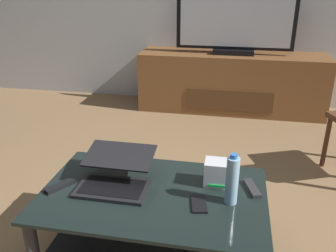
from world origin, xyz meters
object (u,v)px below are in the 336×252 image
(media_cabinet, at_px, (231,82))
(cell_phone, at_px, (199,204))
(television, at_px, (235,23))
(soundbar_remote, at_px, (60,186))
(router_box, at_px, (218,173))
(water_bottle_near, at_px, (232,180))
(tv_remote, at_px, (252,188))
(laptop, at_px, (116,175))
(coffee_table, at_px, (153,213))

(media_cabinet, distance_m, cell_phone, 2.43)
(television, distance_m, soundbar_remote, 2.58)
(media_cabinet, xyz_separation_m, soundbar_remote, (-0.80, -2.41, 0.09))
(router_box, xyz_separation_m, water_bottle_near, (0.07, -0.15, 0.06))
(water_bottle_near, relative_size, cell_phone, 1.84)
(soundbar_remote, bearing_deg, router_box, 45.68)
(tv_remote, relative_size, soundbar_remote, 1.00)
(media_cabinet, distance_m, laptop, 2.39)
(media_cabinet, relative_size, router_box, 14.34)
(laptop, height_order, water_bottle_near, water_bottle_near)
(coffee_table, relative_size, laptop, 3.12)
(television, height_order, water_bottle_near, television)
(television, height_order, tv_remote, television)
(media_cabinet, bearing_deg, coffee_table, -97.75)
(router_box, bearing_deg, water_bottle_near, -64.31)
(coffee_table, bearing_deg, media_cabinet, 82.25)
(coffee_table, distance_m, router_box, 0.39)
(television, bearing_deg, laptop, -102.86)
(soundbar_remote, bearing_deg, cell_phone, 31.45)
(tv_remote, distance_m, soundbar_remote, 0.97)
(laptop, distance_m, cell_phone, 0.45)
(coffee_table, height_order, router_box, router_box)
(media_cabinet, distance_m, router_box, 2.23)
(media_cabinet, relative_size, tv_remote, 12.30)
(cell_phone, height_order, soundbar_remote, soundbar_remote)
(soundbar_remote, bearing_deg, water_bottle_near, 34.90)
(media_cabinet, xyz_separation_m, tv_remote, (0.16, -2.25, 0.09))
(soundbar_remote, bearing_deg, tv_remote, 42.17)
(coffee_table, distance_m, television, 2.46)
(water_bottle_near, xyz_separation_m, cell_phone, (-0.14, -0.05, -0.12))
(coffee_table, bearing_deg, water_bottle_near, -1.55)
(coffee_table, bearing_deg, soundbar_remote, -174.45)
(coffee_table, height_order, cell_phone, cell_phone)
(media_cabinet, height_order, television, television)
(router_box, distance_m, cell_phone, 0.22)
(laptop, relative_size, router_box, 2.61)
(laptop, bearing_deg, cell_phone, -12.32)
(tv_remote, bearing_deg, laptop, 169.02)
(media_cabinet, relative_size, cell_phone, 14.06)
(coffee_table, height_order, laptop, laptop)
(water_bottle_near, bearing_deg, television, 91.44)
(media_cabinet, height_order, water_bottle_near, water_bottle_near)
(media_cabinet, bearing_deg, cell_phone, -92.03)
(cell_phone, bearing_deg, water_bottle_near, 8.14)
(soundbar_remote, bearing_deg, television, 104.05)
(laptop, bearing_deg, router_box, 11.07)
(laptop, height_order, cell_phone, laptop)
(media_cabinet, bearing_deg, router_box, -90.31)
(television, bearing_deg, router_box, -90.31)
(router_box, bearing_deg, soundbar_remote, -166.82)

